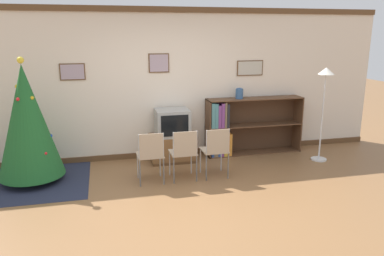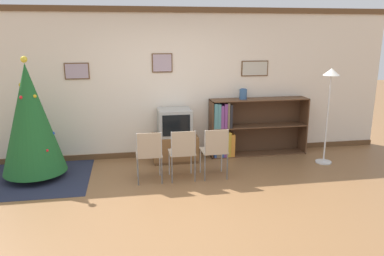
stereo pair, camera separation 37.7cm
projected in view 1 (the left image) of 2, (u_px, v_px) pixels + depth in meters
name	position (u px, v px, depth m)	size (l,w,h in m)	color
ground_plane	(193.00, 205.00, 5.06)	(24.00, 24.00, 0.00)	brown
wall_back	(164.00, 84.00, 6.79)	(8.43, 0.11, 2.70)	silver
area_rug	(34.00, 181.00, 5.86)	(1.69, 1.77, 0.01)	#23283D
christmas_tree	(27.00, 122.00, 5.63)	(0.97, 0.97, 1.92)	maroon
tv_console	(173.00, 148.00, 6.76)	(0.80, 0.54, 0.47)	brown
television	(172.00, 123.00, 6.64)	(0.58, 0.50, 0.47)	#9E9E99
folding_chair_left	(151.00, 154.00, 5.67)	(0.40, 0.40, 0.82)	tan
folding_chair_center	(184.00, 152.00, 5.79)	(0.40, 0.40, 0.82)	tan
folding_chair_right	(216.00, 149.00, 5.90)	(0.40, 0.40, 0.82)	tan
bookshelf	(237.00, 128.00, 7.07)	(1.85, 0.36, 1.07)	brown
vase	(239.00, 93.00, 6.92)	(0.14, 0.14, 0.19)	#335684
standing_lamp	(325.00, 90.00, 6.54)	(0.28, 0.28, 1.68)	silver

